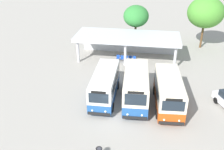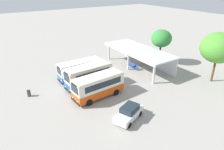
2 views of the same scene
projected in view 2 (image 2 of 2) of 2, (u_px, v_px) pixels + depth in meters
name	position (u px, v px, depth m)	size (l,w,h in m)	color
ground_plane	(69.00, 87.00, 29.80)	(180.00, 180.00, 0.00)	#A39E93
city_bus_nearest_orange	(80.00, 69.00, 31.70)	(2.47, 7.14, 3.03)	black
city_bus_second_in_row	(89.00, 76.00, 29.14)	(2.77, 7.02, 3.37)	black
city_bus_middle_cream	(98.00, 85.00, 26.68)	(2.84, 7.18, 3.12)	black
parked_car_flank	(129.00, 113.00, 22.64)	(3.19, 4.42, 1.62)	black
terminal_canopy	(141.00, 53.00, 36.16)	(14.08, 5.53, 3.40)	silver
waiting_chair_end_by_column	(129.00, 64.00, 37.00)	(0.44, 0.44, 0.86)	slate
waiting_chair_second_from_end	(131.00, 65.00, 36.53)	(0.44, 0.44, 0.86)	slate
waiting_chair_middle_seat	(133.00, 66.00, 36.11)	(0.44, 0.44, 0.86)	slate
waiting_chair_fourth_seat	(135.00, 67.00, 35.72)	(0.44, 0.44, 0.86)	slate
waiting_chair_fifth_seat	(137.00, 68.00, 35.30)	(0.44, 0.44, 0.86)	slate
roadside_tree_behind_canopy	(161.00, 39.00, 36.65)	(3.75, 3.75, 6.44)	brown
roadside_tree_east_of_canopy	(219.00, 48.00, 29.43)	(5.30, 5.30, 7.69)	brown
litter_bin_apron	(29.00, 93.00, 27.32)	(0.49, 0.49, 0.90)	#3F3F47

